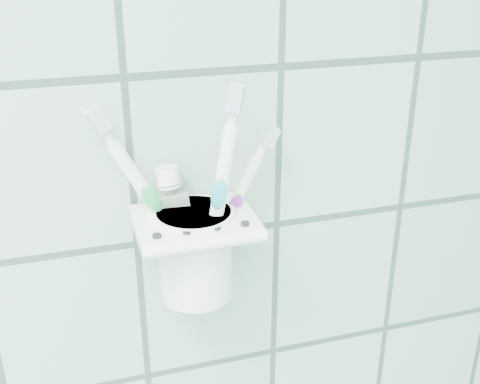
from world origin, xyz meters
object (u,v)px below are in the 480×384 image
at_px(toothbrush_pink, 201,187).
at_px(toothbrush_orange, 191,202).
at_px(cup, 195,250).
at_px(holder_bracket, 194,223).
at_px(toothbrush_blue, 201,196).
at_px(toothpaste_tube, 184,220).

bearing_deg(toothbrush_pink, toothbrush_orange, 153.43).
distance_m(cup, toothbrush_orange, 0.05).
bearing_deg(cup, toothbrush_pink, 32.52).
height_order(holder_bracket, toothbrush_pink, toothbrush_pink).
relative_size(cup, toothbrush_orange, 0.53).
xyz_separation_m(toothbrush_pink, toothbrush_orange, (-0.01, 0.00, -0.02)).
bearing_deg(toothbrush_orange, holder_bracket, -79.22).
distance_m(holder_bracket, cup, 0.03).
bearing_deg(toothbrush_orange, toothbrush_blue, -65.94).
bearing_deg(toothbrush_orange, cup, -75.96).
bearing_deg(toothbrush_blue, toothbrush_pink, 102.64).
bearing_deg(holder_bracket, toothbrush_pink, 43.79).
xyz_separation_m(cup, toothpaste_tube, (-0.01, 0.01, 0.03)).
bearing_deg(toothbrush_blue, toothbrush_orange, 130.26).
bearing_deg(holder_bracket, cup, 83.17).
bearing_deg(toothbrush_blue, toothpaste_tube, 145.72).
relative_size(holder_bracket, cup, 1.23).
distance_m(toothbrush_blue, toothbrush_orange, 0.03).
height_order(cup, toothpaste_tube, toothpaste_tube).
distance_m(toothbrush_orange, toothpaste_tube, 0.02).
xyz_separation_m(toothbrush_orange, toothpaste_tube, (-0.01, 0.00, -0.02)).
bearing_deg(cup, toothbrush_orange, 93.51).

